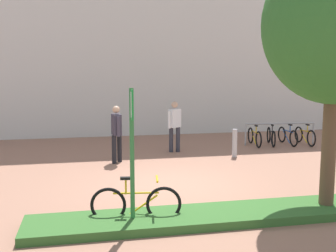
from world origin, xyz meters
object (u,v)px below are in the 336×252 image
(bike_at_sign, at_px, (136,204))
(bollard_steel, at_px, (235,143))
(tree_sidewalk, at_px, (336,25))
(bike_rack_cluster, at_px, (280,136))
(person_shirt_white, at_px, (175,123))
(person_suited_dark, at_px, (117,130))
(parking_sign_post, at_px, (132,137))

(bike_at_sign, bearing_deg, bollard_steel, 52.60)
(tree_sidewalk, xyz_separation_m, bike_rack_cluster, (2.44, 6.83, -3.27))
(person_shirt_white, bearing_deg, person_suited_dark, -149.28)
(parking_sign_post, relative_size, person_suited_dark, 1.44)
(parking_sign_post, xyz_separation_m, bike_rack_cluster, (6.27, 6.83, -1.27))
(tree_sidewalk, distance_m, bike_at_sign, 4.98)
(bike_at_sign, height_order, person_suited_dark, person_suited_dark)
(bollard_steel, height_order, person_suited_dark, person_suited_dark)
(bike_rack_cluster, height_order, bollard_steel, bollard_steel)
(parking_sign_post, bearing_deg, bike_at_sign, 66.83)
(parking_sign_post, relative_size, bike_rack_cluster, 0.94)
(bike_rack_cluster, bearing_deg, bike_at_sign, -133.06)
(bike_at_sign, bearing_deg, bike_rack_cluster, 46.94)
(parking_sign_post, distance_m, bollard_steel, 6.57)
(bike_at_sign, relative_size, bike_rack_cluster, 0.63)
(bollard_steel, bearing_deg, parking_sign_post, -126.90)
(parking_sign_post, height_order, bike_at_sign, parking_sign_post)
(parking_sign_post, bearing_deg, person_suited_dark, 88.62)
(bike_at_sign, xyz_separation_m, bike_rack_cluster, (6.19, 6.62, -0.00))
(tree_sidewalk, height_order, bollard_steel, tree_sidewalk)
(bike_rack_cluster, xyz_separation_m, bollard_steel, (-2.39, -1.66, 0.10))
(tree_sidewalk, xyz_separation_m, person_shirt_white, (-1.67, 6.33, -2.63))
(bike_at_sign, height_order, bollard_steel, bollard_steel)
(parking_sign_post, xyz_separation_m, person_shirt_white, (2.17, 6.33, -0.64))
(parking_sign_post, height_order, bollard_steel, parking_sign_post)
(bike_at_sign, xyz_separation_m, bollard_steel, (3.79, 4.96, 0.10))
(bike_at_sign, xyz_separation_m, person_shirt_white, (2.08, 6.12, 0.63))
(bike_at_sign, bearing_deg, person_suited_dark, 89.60)
(bike_rack_cluster, height_order, person_suited_dark, person_suited_dark)
(tree_sidewalk, distance_m, parking_sign_post, 4.33)
(person_suited_dark, xyz_separation_m, person_shirt_white, (2.05, 1.22, 0.00))
(parking_sign_post, relative_size, person_shirt_white, 1.44)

